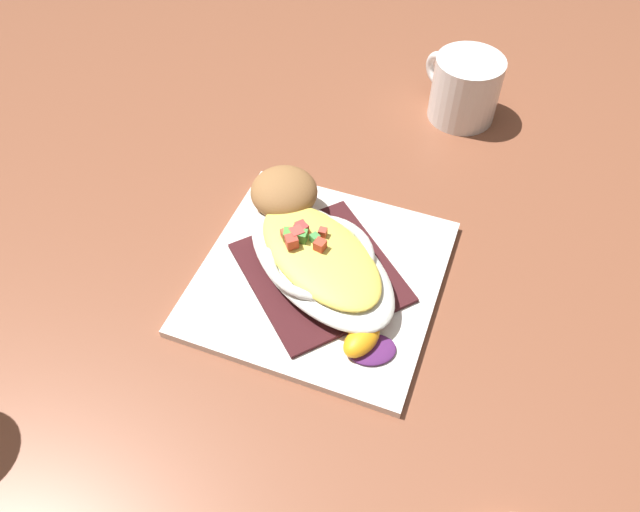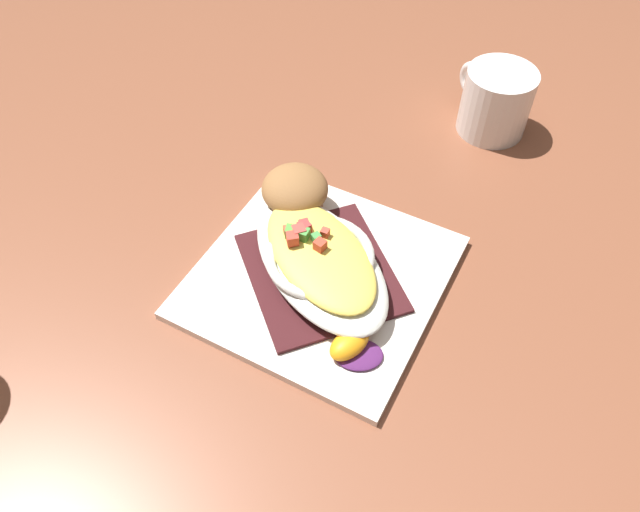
{
  "view_description": "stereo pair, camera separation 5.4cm",
  "coord_description": "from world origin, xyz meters",
  "px_view_note": "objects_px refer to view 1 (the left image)",
  "views": [
    {
      "loc": [
        -0.4,
        -0.06,
        0.53
      ],
      "look_at": [
        0.0,
        0.0,
        0.04
      ],
      "focal_mm": 34.46,
      "sensor_mm": 36.0,
      "label": 1
    },
    {
      "loc": [
        -0.39,
        -0.11,
        0.53
      ],
      "look_at": [
        0.0,
        0.0,
        0.04
      ],
      "focal_mm": 34.46,
      "sensor_mm": 36.0,
      "label": 2
    }
  ],
  "objects_px": {
    "muffin": "(284,196)",
    "orange_garnish": "(364,342)",
    "gratin_dish": "(320,259)",
    "coffee_mug": "(464,92)",
    "square_plate": "(320,277)"
  },
  "relations": [
    {
      "from": "gratin_dish",
      "to": "muffin",
      "type": "relative_size",
      "value": 2.94
    },
    {
      "from": "gratin_dish",
      "to": "coffee_mug",
      "type": "distance_m",
      "value": 0.35
    },
    {
      "from": "orange_garnish",
      "to": "coffee_mug",
      "type": "xyz_separation_m",
      "value": [
        0.4,
        -0.09,
        0.02
      ]
    },
    {
      "from": "orange_garnish",
      "to": "muffin",
      "type": "bearing_deg",
      "value": 33.36
    },
    {
      "from": "square_plate",
      "to": "muffin",
      "type": "xyz_separation_m",
      "value": [
        0.08,
        0.05,
        0.03
      ]
    },
    {
      "from": "square_plate",
      "to": "orange_garnish",
      "type": "distance_m",
      "value": 0.1
    },
    {
      "from": "square_plate",
      "to": "gratin_dish",
      "type": "xyz_separation_m",
      "value": [
        0.0,
        0.0,
        0.03
      ]
    },
    {
      "from": "muffin",
      "to": "orange_garnish",
      "type": "height_order",
      "value": "muffin"
    },
    {
      "from": "orange_garnish",
      "to": "coffee_mug",
      "type": "bearing_deg",
      "value": -13.17
    },
    {
      "from": "square_plate",
      "to": "gratin_dish",
      "type": "relative_size",
      "value": 1.13
    },
    {
      "from": "gratin_dish",
      "to": "muffin",
      "type": "height_order",
      "value": "muffin"
    },
    {
      "from": "muffin",
      "to": "coffee_mug",
      "type": "xyz_separation_m",
      "value": [
        0.23,
        -0.2,
        -0.0
      ]
    },
    {
      "from": "square_plate",
      "to": "muffin",
      "type": "relative_size",
      "value": 3.31
    },
    {
      "from": "gratin_dish",
      "to": "orange_garnish",
      "type": "height_order",
      "value": "gratin_dish"
    },
    {
      "from": "gratin_dish",
      "to": "coffee_mug",
      "type": "height_order",
      "value": "coffee_mug"
    }
  ]
}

